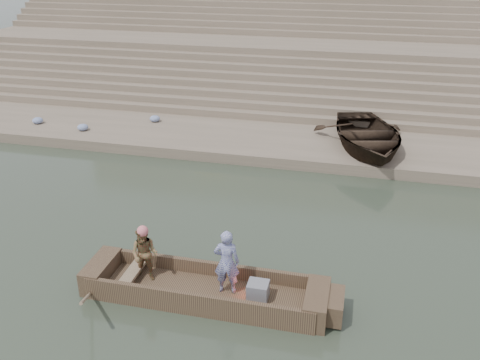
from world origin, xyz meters
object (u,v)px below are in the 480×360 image
at_px(standing_man, 227,262).
at_px(rowing_man, 145,254).
at_px(television, 258,290).
at_px(main_rowboat, 204,294).
at_px(beached_rowboat, 367,135).

distance_m(standing_man, rowing_man, 1.96).
relative_size(standing_man, television, 3.40).
bearing_deg(main_rowboat, beached_rowboat, 70.18).
height_order(main_rowboat, rowing_man, rowing_man).
distance_m(standing_man, television, 0.93).
bearing_deg(rowing_man, beached_rowboat, 61.46).
relative_size(main_rowboat, rowing_man, 3.71).
height_order(main_rowboat, television, television).
bearing_deg(rowing_man, main_rowboat, -5.11).
xyz_separation_m(television, beached_rowboat, (2.17, 9.46, 0.49)).
xyz_separation_m(main_rowboat, rowing_man, (-1.44, 0.10, 0.78)).
distance_m(rowing_man, television, 2.72).
bearing_deg(standing_man, beached_rowboat, -114.23).
bearing_deg(rowing_man, television, -3.29).
height_order(standing_man, rowing_man, standing_man).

